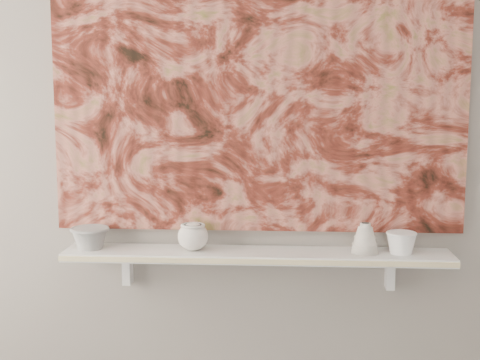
# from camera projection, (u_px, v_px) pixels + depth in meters

# --- Properties ---
(wall_back) EXTENTS (3.60, 0.00, 3.60)m
(wall_back) POSITION_uv_depth(u_px,v_px,m) (258.00, 133.00, 2.45)
(wall_back) COLOR gray
(wall_back) RESTS_ON floor
(shelf) EXTENTS (1.40, 0.18, 0.03)m
(shelf) POSITION_uv_depth(u_px,v_px,m) (257.00, 255.00, 2.42)
(shelf) COLOR silver
(shelf) RESTS_ON wall_back
(shelf_stripe) EXTENTS (1.40, 0.01, 0.02)m
(shelf_stripe) POSITION_uv_depth(u_px,v_px,m) (256.00, 262.00, 2.32)
(shelf_stripe) COLOR beige
(shelf_stripe) RESTS_ON shelf
(bracket_left) EXTENTS (0.03, 0.06, 0.12)m
(bracket_left) POSITION_uv_depth(u_px,v_px,m) (128.00, 268.00, 2.52)
(bracket_left) COLOR silver
(bracket_left) RESTS_ON wall_back
(bracket_right) EXTENTS (0.03, 0.06, 0.12)m
(bracket_right) POSITION_uv_depth(u_px,v_px,m) (390.00, 273.00, 2.46)
(bracket_right) COLOR silver
(bracket_right) RESTS_ON wall_back
(painting) EXTENTS (1.50, 0.02, 1.10)m
(painting) POSITION_uv_depth(u_px,v_px,m) (258.00, 81.00, 2.41)
(painting) COLOR maroon
(painting) RESTS_ON wall_back
(house_motif) EXTENTS (0.09, 0.00, 0.08)m
(house_motif) POSITION_uv_depth(u_px,v_px,m) (382.00, 167.00, 2.41)
(house_motif) COLOR black
(house_motif) RESTS_ON painting
(bowl_grey) EXTENTS (0.18, 0.18, 0.08)m
(bowl_grey) POSITION_uv_depth(u_px,v_px,m) (90.00, 238.00, 2.45)
(bowl_grey) COLOR gray
(bowl_grey) RESTS_ON shelf
(cup_cream) EXTENTS (0.14, 0.14, 0.10)m
(cup_cream) POSITION_uv_depth(u_px,v_px,m) (193.00, 237.00, 2.42)
(cup_cream) COLOR beige
(cup_cream) RESTS_ON shelf
(bell_vessel) EXTENTS (0.11, 0.11, 0.11)m
(bell_vessel) POSITION_uv_depth(u_px,v_px,m) (365.00, 238.00, 2.38)
(bell_vessel) COLOR beige
(bell_vessel) RESTS_ON shelf
(bowl_white) EXTENTS (0.13, 0.13, 0.08)m
(bowl_white) POSITION_uv_depth(u_px,v_px,m) (401.00, 243.00, 2.38)
(bowl_white) COLOR white
(bowl_white) RESTS_ON shelf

